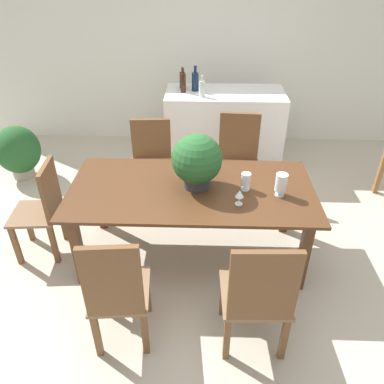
{
  "coord_description": "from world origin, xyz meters",
  "views": [
    {
      "loc": [
        0.1,
        -2.79,
        2.48
      ],
      "look_at": [
        0.01,
        -0.1,
        0.72
      ],
      "focal_mm": 35.39,
      "sensor_mm": 36.0,
      "label": 1
    }
  ],
  "objects_px": {
    "wine_bottle_amber": "(202,88)",
    "chair_far_right": "(238,155)",
    "wine_glass": "(239,194)",
    "chair_near_left": "(117,291)",
    "chair_near_right": "(258,295)",
    "dining_table": "(191,198)",
    "crystal_vase_left": "(281,183)",
    "chair_far_left": "(151,157)",
    "crystal_vase_center_near": "(246,180)",
    "chair_head_end": "(44,207)",
    "wine_bottle_dark": "(183,82)",
    "potted_plant_floor": "(18,151)",
    "kitchen_counter": "(224,130)",
    "flower_centerpiece": "(197,161)",
    "wine_bottle_clear": "(182,80)",
    "wine_bottle_green": "(195,81)"
  },
  "relations": [
    {
      "from": "flower_centerpiece",
      "to": "crystal_vase_center_near",
      "type": "xyz_separation_m",
      "value": [
        0.41,
        -0.03,
        -0.16
      ]
    },
    {
      "from": "potted_plant_floor",
      "to": "crystal_vase_left",
      "type": "bearing_deg",
      "value": -26.68
    },
    {
      "from": "chair_near_right",
      "to": "crystal_vase_center_near",
      "type": "height_order",
      "value": "chair_near_right"
    },
    {
      "from": "kitchen_counter",
      "to": "wine_bottle_clear",
      "type": "xyz_separation_m",
      "value": [
        -0.53,
        0.13,
        0.6
      ]
    },
    {
      "from": "chair_far_right",
      "to": "wine_bottle_clear",
      "type": "relative_size",
      "value": 3.88
    },
    {
      "from": "wine_glass",
      "to": "potted_plant_floor",
      "type": "bearing_deg",
      "value": 148.01
    },
    {
      "from": "chair_near_right",
      "to": "crystal_vase_center_near",
      "type": "distance_m",
      "value": 1.03
    },
    {
      "from": "wine_glass",
      "to": "wine_bottle_amber",
      "type": "xyz_separation_m",
      "value": [
        -0.32,
        1.85,
        0.25
      ]
    },
    {
      "from": "dining_table",
      "to": "wine_bottle_dark",
      "type": "relative_size",
      "value": 7.28
    },
    {
      "from": "chair_far_right",
      "to": "crystal_vase_left",
      "type": "relative_size",
      "value": 5.0
    },
    {
      "from": "kitchen_counter",
      "to": "wine_bottle_clear",
      "type": "distance_m",
      "value": 0.81
    },
    {
      "from": "chair_near_right",
      "to": "crystal_vase_left",
      "type": "height_order",
      "value": "chair_near_right"
    },
    {
      "from": "chair_near_left",
      "to": "potted_plant_floor",
      "type": "relative_size",
      "value": 1.52
    },
    {
      "from": "crystal_vase_center_near",
      "to": "chair_near_right",
      "type": "bearing_deg",
      "value": -88.87
    },
    {
      "from": "kitchen_counter",
      "to": "crystal_vase_center_near",
      "type": "bearing_deg",
      "value": -86.69
    },
    {
      "from": "chair_near_left",
      "to": "dining_table",
      "type": "bearing_deg",
      "value": -120.07
    },
    {
      "from": "chair_far_right",
      "to": "kitchen_counter",
      "type": "bearing_deg",
      "value": 102.98
    },
    {
      "from": "chair_near_right",
      "to": "wine_bottle_amber",
      "type": "xyz_separation_m",
      "value": [
        -0.41,
        2.62,
        0.53
      ]
    },
    {
      "from": "chair_near_right",
      "to": "wine_bottle_dark",
      "type": "xyz_separation_m",
      "value": [
        -0.64,
        2.78,
        0.55
      ]
    },
    {
      "from": "chair_head_end",
      "to": "dining_table",
      "type": "bearing_deg",
      "value": 85.44
    },
    {
      "from": "chair_near_right",
      "to": "chair_near_left",
      "type": "bearing_deg",
      "value": -2.06
    },
    {
      "from": "chair_far_left",
      "to": "chair_near_left",
      "type": "bearing_deg",
      "value": -93.44
    },
    {
      "from": "kitchen_counter",
      "to": "wine_bottle_dark",
      "type": "bearing_deg",
      "value": -177.84
    },
    {
      "from": "wine_bottle_green",
      "to": "wine_bottle_clear",
      "type": "height_order",
      "value": "wine_bottle_green"
    },
    {
      "from": "chair_near_left",
      "to": "kitchen_counter",
      "type": "bearing_deg",
      "value": -111.35
    },
    {
      "from": "chair_near_right",
      "to": "wine_bottle_dark",
      "type": "bearing_deg",
      "value": -78.92
    },
    {
      "from": "chair_near_left",
      "to": "crystal_vase_left",
      "type": "distance_m",
      "value": 1.53
    },
    {
      "from": "dining_table",
      "to": "chair_head_end",
      "type": "bearing_deg",
      "value": 179.71
    },
    {
      "from": "wine_glass",
      "to": "wine_bottle_amber",
      "type": "relative_size",
      "value": 0.52
    },
    {
      "from": "chair_far_right",
      "to": "wine_bottle_clear",
      "type": "xyz_separation_m",
      "value": [
        -0.66,
        0.93,
        0.55
      ]
    },
    {
      "from": "crystal_vase_left",
      "to": "kitchen_counter",
      "type": "bearing_deg",
      "value": 101.47
    },
    {
      "from": "wine_bottle_amber",
      "to": "chair_far_right",
      "type": "bearing_deg",
      "value": -56.6
    },
    {
      "from": "wine_bottle_clear",
      "to": "potted_plant_floor",
      "type": "relative_size",
      "value": 0.38
    },
    {
      "from": "chair_near_right",
      "to": "wine_bottle_green",
      "type": "bearing_deg",
      "value": -81.93
    },
    {
      "from": "wine_glass",
      "to": "kitchen_counter",
      "type": "relative_size",
      "value": 0.09
    },
    {
      "from": "crystal_vase_left",
      "to": "wine_bottle_clear",
      "type": "xyz_separation_m",
      "value": [
        -0.91,
        2.01,
        0.23
      ]
    },
    {
      "from": "dining_table",
      "to": "chair_far_right",
      "type": "relative_size",
      "value": 2.1
    },
    {
      "from": "dining_table",
      "to": "wine_glass",
      "type": "relative_size",
      "value": 16.08
    },
    {
      "from": "chair_near_left",
      "to": "chair_near_right",
      "type": "bearing_deg",
      "value": 174.62
    },
    {
      "from": "crystal_vase_left",
      "to": "potted_plant_floor",
      "type": "distance_m",
      "value": 3.31
    },
    {
      "from": "flower_centerpiece",
      "to": "crystal_vase_center_near",
      "type": "relative_size",
      "value": 3.06
    },
    {
      "from": "flower_centerpiece",
      "to": "kitchen_counter",
      "type": "relative_size",
      "value": 0.33
    },
    {
      "from": "chair_near_right",
      "to": "potted_plant_floor",
      "type": "relative_size",
      "value": 1.52
    },
    {
      "from": "chair_head_end",
      "to": "wine_bottle_dark",
      "type": "height_order",
      "value": "wine_bottle_dark"
    },
    {
      "from": "wine_glass",
      "to": "wine_bottle_dark",
      "type": "distance_m",
      "value": 2.1
    },
    {
      "from": "wine_glass",
      "to": "wine_bottle_amber",
      "type": "bearing_deg",
      "value": 99.84
    },
    {
      "from": "chair_near_left",
      "to": "kitchen_counter",
      "type": "distance_m",
      "value": 2.91
    },
    {
      "from": "crystal_vase_left",
      "to": "wine_bottle_green",
      "type": "xyz_separation_m",
      "value": [
        -0.75,
        1.93,
        0.25
      ]
    },
    {
      "from": "chair_far_right",
      "to": "wine_glass",
      "type": "xyz_separation_m",
      "value": [
        -0.09,
        -1.22,
        0.29
      ]
    },
    {
      "from": "potted_plant_floor",
      "to": "chair_near_left",
      "type": "bearing_deg",
      "value": -54.01
    }
  ]
}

